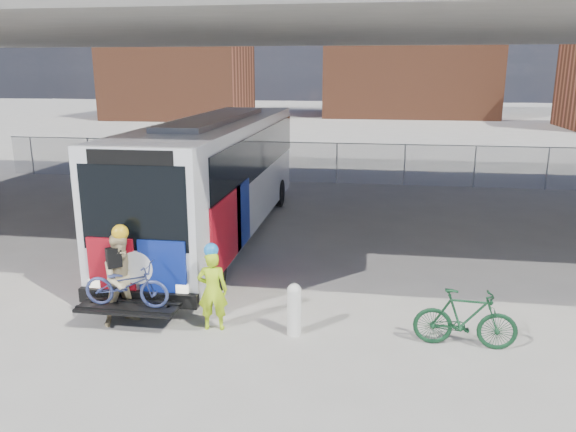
% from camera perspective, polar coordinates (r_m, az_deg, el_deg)
% --- Properties ---
extents(ground, '(160.00, 160.00, 0.00)m').
position_cam_1_polar(ground, '(14.32, -2.63, -5.85)').
color(ground, '#9E9991').
rests_on(ground, ground).
extents(bus, '(2.67, 12.90, 3.69)m').
position_cam_1_polar(bus, '(17.16, -7.20, 4.80)').
color(bus, silver).
rests_on(bus, ground).
extents(overpass, '(40.00, 16.00, 7.95)m').
position_cam_1_polar(overpass, '(17.42, -0.10, 19.71)').
color(overpass, '#605E59').
rests_on(overpass, ground).
extents(chainlink_fence, '(30.00, 0.06, 30.00)m').
position_cam_1_polar(chainlink_fence, '(25.54, 2.75, 6.57)').
color(chainlink_fence, gray).
rests_on(chainlink_fence, ground).
extents(brick_buildings, '(54.00, 22.00, 12.00)m').
position_cam_1_polar(brick_buildings, '(61.38, 7.83, 14.92)').
color(brick_buildings, brown).
rests_on(brick_buildings, ground).
extents(bollard, '(0.28, 0.28, 1.06)m').
position_cam_1_polar(bollard, '(10.96, 0.63, -9.28)').
color(bollard, silver).
rests_on(bollard, ground).
extents(cyclist_hivis, '(0.65, 0.48, 1.79)m').
position_cam_1_polar(cyclist_hivis, '(11.18, -7.68, -7.29)').
color(cyclist_hivis, '#BAEA18').
rests_on(cyclist_hivis, ground).
extents(cyclist_tan, '(1.16, 1.15, 2.08)m').
position_cam_1_polar(cyclist_tan, '(11.77, -16.36, -6.00)').
color(cyclist_tan, tan).
rests_on(cyclist_tan, ground).
extents(bike_parked, '(1.90, 0.63, 1.13)m').
position_cam_1_polar(bike_parked, '(11.01, 17.56, -9.92)').
color(bike_parked, '#133D21').
rests_on(bike_parked, ground).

